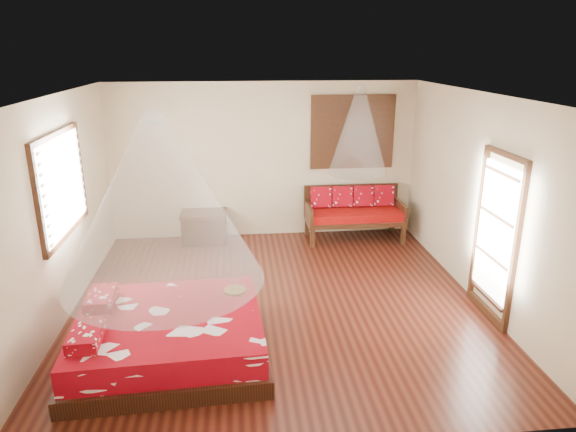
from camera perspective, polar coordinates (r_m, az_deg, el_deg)
The scene contains 10 objects.
room at distance 6.67m, azimuth -1.25°, elevation 1.21°, with size 5.54×5.54×2.84m.
bed at distance 6.10m, azimuth -13.11°, elevation -12.84°, with size 2.22×2.03×0.64m.
daybed at distance 9.42m, azimuth 7.31°, elevation 0.59°, with size 1.76×0.78×0.94m.
storage_chest at distance 9.34m, azimuth -9.28°, elevation -1.21°, with size 0.82×0.60×0.55m.
shutter_panel at distance 9.42m, azimuth 7.19°, elevation 9.23°, with size 1.52×0.06×1.32m.
window_left at distance 7.10m, azimuth -23.79°, elevation 3.23°, with size 0.10×1.74×1.34m.
glazed_door at distance 6.98m, azimuth 22.04°, elevation -2.24°, with size 0.08×1.02×2.16m.
wine_tray at distance 6.37m, azimuth -5.93°, elevation -7.86°, with size 0.27×0.27×0.22m.
mosquito_net_main at distance 5.46m, azimuth -14.10°, elevation 1.71°, with size 2.15×2.15×1.80m, color silver.
mosquito_net_daybed at distance 8.96m, azimuth 7.88°, elevation 9.39°, with size 1.01×1.01×1.50m, color silver.
Camera 1 is at (-0.51, -6.35, 3.35)m, focal length 32.00 mm.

